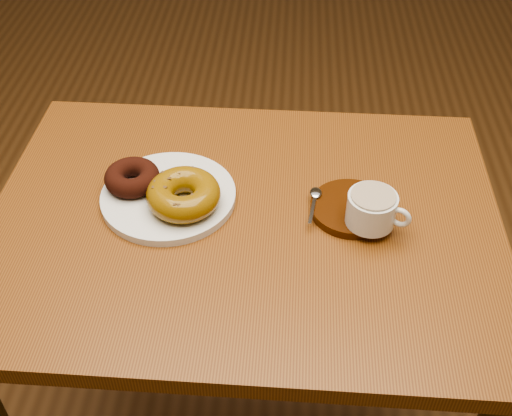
# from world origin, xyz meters

# --- Properties ---
(ground) EXTENTS (6.00, 6.00, 0.00)m
(ground) POSITION_xyz_m (0.00, 0.00, 0.00)
(ground) COLOR brown
(ground) RESTS_ON ground
(cafe_table) EXTENTS (0.87, 0.66, 0.81)m
(cafe_table) POSITION_xyz_m (0.07, -0.34, 0.68)
(cafe_table) COLOR brown
(cafe_table) RESTS_ON ground
(donut_plate) EXTENTS (0.29, 0.29, 0.01)m
(donut_plate) POSITION_xyz_m (-0.06, -0.30, 0.82)
(donut_plate) COLOR silver
(donut_plate) RESTS_ON cafe_table
(donut_cinnamon) EXTENTS (0.13, 0.13, 0.04)m
(donut_cinnamon) POSITION_xyz_m (-0.12, -0.29, 0.84)
(donut_cinnamon) COLOR black
(donut_cinnamon) RESTS_ON donut_plate
(donut_caramel) EXTENTS (0.13, 0.13, 0.05)m
(donut_caramel) POSITION_xyz_m (-0.03, -0.33, 0.85)
(donut_caramel) COLOR #825B0E
(donut_caramel) RESTS_ON donut_plate
(saucer) EXTENTS (0.15, 0.15, 0.01)m
(saucer) POSITION_xyz_m (0.25, -0.32, 0.82)
(saucer) COLOR #361807
(saucer) RESTS_ON cafe_table
(coffee_cup) EXTENTS (0.10, 0.08, 0.06)m
(coffee_cup) POSITION_xyz_m (0.28, -0.36, 0.86)
(coffee_cup) COLOR silver
(coffee_cup) RESTS_ON saucer
(teaspoon) EXTENTS (0.02, 0.09, 0.01)m
(teaspoon) POSITION_xyz_m (0.19, -0.30, 0.83)
(teaspoon) COLOR silver
(teaspoon) RESTS_ON saucer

